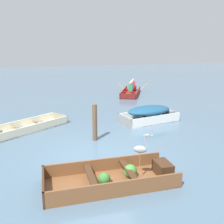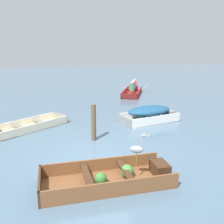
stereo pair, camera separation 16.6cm
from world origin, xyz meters
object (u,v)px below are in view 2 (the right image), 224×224
(skiff_white_mid_moored, at_px, (150,113))
(mooring_post, at_px, (94,122))
(rowboat_red_with_crew, at_px, (133,91))
(skiff_cream_near_moored, at_px, (27,127))
(heron_on_dinghy, at_px, (137,148))
(dinghy_wooden_brown_foreground, at_px, (113,177))

(skiff_white_mid_moored, xyz_separation_m, mooring_post, (-2.89, -1.49, 0.23))
(rowboat_red_with_crew, bearing_deg, mooring_post, -120.05)
(skiff_cream_near_moored, relative_size, skiff_white_mid_moored, 1.19)
(skiff_cream_near_moored, distance_m, skiff_white_mid_moored, 5.24)
(heron_on_dinghy, relative_size, mooring_post, 0.64)
(dinghy_wooden_brown_foreground, xyz_separation_m, skiff_white_mid_moored, (3.10, 4.47, 0.29))
(dinghy_wooden_brown_foreground, bearing_deg, rowboat_red_with_crew, 66.04)
(dinghy_wooden_brown_foreground, bearing_deg, heron_on_dinghy, -6.93)
(heron_on_dinghy, distance_m, mooring_post, 3.08)
(skiff_white_mid_moored, xyz_separation_m, rowboat_red_with_crew, (1.90, 6.79, -0.19))
(skiff_cream_near_moored, relative_size, mooring_post, 2.46)
(skiff_cream_near_moored, bearing_deg, dinghy_wooden_brown_foreground, -66.67)
(skiff_cream_near_moored, relative_size, heron_on_dinghy, 3.84)
(skiff_cream_near_moored, height_order, heron_on_dinghy, heron_on_dinghy)
(skiff_cream_near_moored, distance_m, rowboat_red_with_crew, 9.54)
(skiff_cream_near_moored, distance_m, heron_on_dinghy, 5.70)
(skiff_white_mid_moored, distance_m, mooring_post, 3.26)
(skiff_white_mid_moored, height_order, rowboat_red_with_crew, rowboat_red_with_crew)
(mooring_post, bearing_deg, skiff_white_mid_moored, 27.35)
(mooring_post, bearing_deg, heron_on_dinghy, -83.02)
(rowboat_red_with_crew, relative_size, mooring_post, 2.79)
(skiff_white_mid_moored, distance_m, heron_on_dinghy, 5.21)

